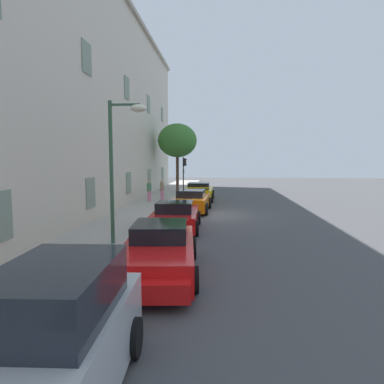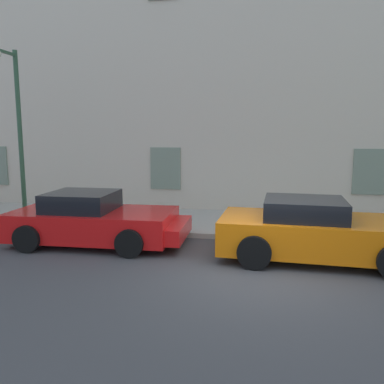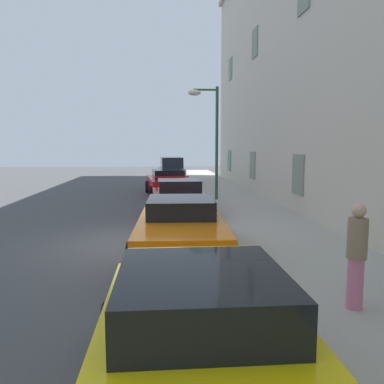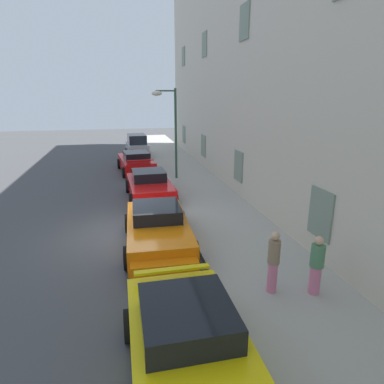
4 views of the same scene
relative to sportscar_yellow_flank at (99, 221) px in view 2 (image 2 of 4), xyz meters
name	(u,v)px [view 2 (image 2 of 4)]	position (x,y,z in m)	size (l,w,h in m)	color
ground_plane	(258,273)	(4.11, -1.43, -0.59)	(80.00, 80.00, 0.00)	#444447
sidewalk	(261,224)	(4.11, 2.67, -0.52)	(60.00, 3.41, 0.14)	#A8A399
building_facade	(268,19)	(4.11, 6.28, 6.45)	(43.34, 4.31, 14.06)	beige
sportscar_yellow_flank	(99,221)	(0.00, 0.00, 0.00)	(4.56, 2.34, 1.35)	red
sportscar_white_middle	(326,233)	(5.59, -0.28, 0.03)	(4.88, 2.38, 1.38)	orange
street_lamp	(9,102)	(-3.43, 1.47, 3.19)	(0.44, 1.42, 5.22)	#2D5138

